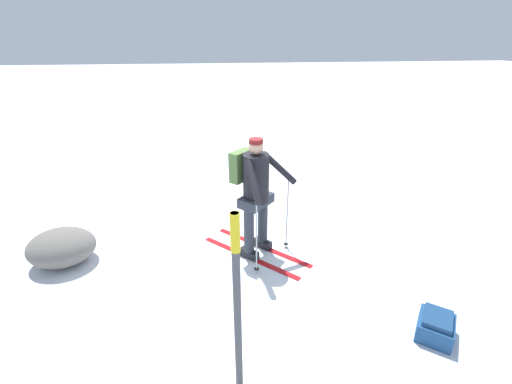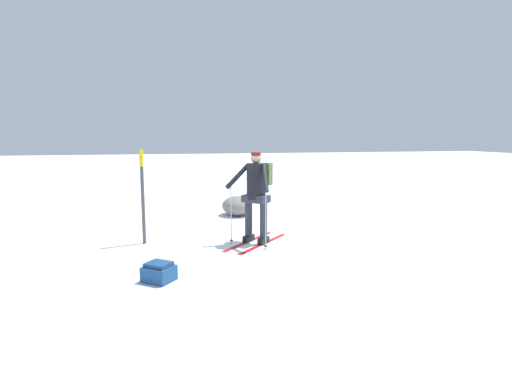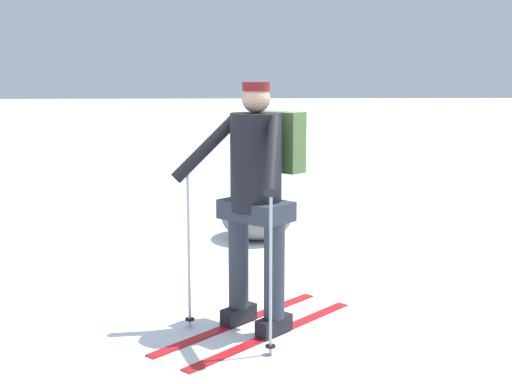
{
  "view_description": "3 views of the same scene",
  "coord_description": "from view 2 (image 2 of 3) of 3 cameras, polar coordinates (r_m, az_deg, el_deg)",
  "views": [
    {
      "loc": [
        -0.22,
        -4.83,
        3.07
      ],
      "look_at": [
        0.39,
        -0.43,
        1.03
      ],
      "focal_mm": 24.0,
      "sensor_mm": 36.0,
      "label": 1
    },
    {
      "loc": [
        7.99,
        -2.21,
        2.13
      ],
      "look_at": [
        0.39,
        -0.43,
        1.03
      ],
      "focal_mm": 28.0,
      "sensor_mm": 36.0,
      "label": 2
    },
    {
      "loc": [
        5.42,
        -0.67,
        1.91
      ],
      "look_at": [
        0.39,
        -0.43,
        1.03
      ],
      "focal_mm": 50.0,
      "sensor_mm": 36.0,
      "label": 3
    }
  ],
  "objects": [
    {
      "name": "ground_plane",
      "position": [
        8.55,
        2.19,
        -6.4
      ],
      "size": [
        80.0,
        80.0,
        0.0
      ],
      "primitive_type": "plane",
      "color": "white"
    },
    {
      "name": "rock_boulder",
      "position": [
        10.78,
        -2.72,
        -1.98
      ],
      "size": [
        0.94,
        0.8,
        0.52
      ],
      "primitive_type": "ellipsoid",
      "color": "slate",
      "rests_on": "ground_plane"
    },
    {
      "name": "skier",
      "position": [
        7.89,
        0.08,
        0.28
      ],
      "size": [
        1.57,
        1.54,
        1.81
      ],
      "color": "red",
      "rests_on": "ground_plane"
    },
    {
      "name": "trail_marker",
      "position": [
        8.13,
        -15.91,
        0.35
      ],
      "size": [
        0.08,
        0.08,
        1.88
      ],
      "color": "#4C4C51",
      "rests_on": "ground_plane"
    },
    {
      "name": "dropped_backpack",
      "position": [
        6.17,
        -13.7,
        -11.08
      ],
      "size": [
        0.54,
        0.55,
        0.28
      ],
      "color": "navy",
      "rests_on": "ground_plane"
    }
  ]
}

